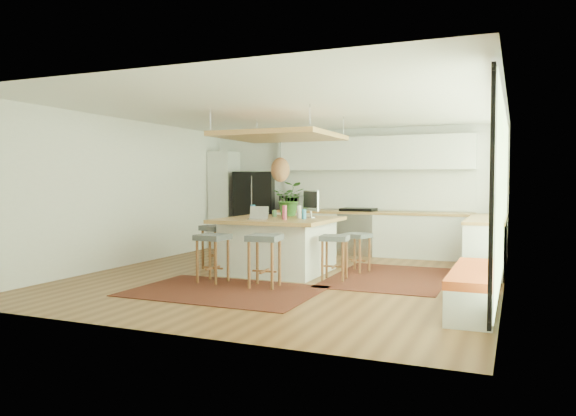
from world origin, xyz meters
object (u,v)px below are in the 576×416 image
at_px(stool_near_left, 213,260).
at_px(monitor, 311,203).
at_px(stool_right_front, 335,258).
at_px(island, 279,245).
at_px(stool_near_right, 265,263).
at_px(stool_right_back, 357,251).
at_px(laptop, 258,212).
at_px(stool_left_side, 217,249).
at_px(island_plant, 290,203).
at_px(fridge, 255,209).
at_px(microwave, 294,201).

bearing_deg(stool_near_left, monitor, 57.40).
relative_size(stool_near_left, stool_right_front, 1.05).
height_order(island, stool_near_right, island).
relative_size(stool_near_left, stool_right_back, 1.12).
distance_m(stool_near_left, laptop, 1.13).
height_order(island, stool_right_front, island).
bearing_deg(stool_right_back, island, -156.54).
relative_size(stool_right_front, stool_left_side, 0.92).
bearing_deg(island, stool_near_right, -75.18).
bearing_deg(stool_right_front, island_plant, 140.07).
height_order(stool_near_right, laptop, laptop).
xyz_separation_m(fridge, stool_right_back, (3.06, -2.23, -0.57)).
relative_size(stool_near_right, monitor, 1.51).
bearing_deg(stool_right_back, stool_near_left, -134.21).
height_order(stool_near_left, island_plant, island_plant).
height_order(stool_right_front, microwave, microwave).
height_order(stool_near_right, stool_right_front, stool_near_right).
bearing_deg(stool_right_back, laptop, -143.83).
bearing_deg(monitor, microwave, 158.79).
bearing_deg(monitor, stool_near_left, -81.89).
bearing_deg(microwave, monitor, -48.61).
bearing_deg(microwave, stool_right_front, -44.66).
relative_size(fridge, stool_near_left, 2.39).
distance_m(fridge, stool_near_left, 4.29).
height_order(stool_right_back, stool_left_side, stool_left_side).
distance_m(fridge, stool_right_front, 4.33).
bearing_deg(monitor, laptop, -88.41).
xyz_separation_m(stool_left_side, laptop, (1.01, -0.40, 0.70)).
height_order(stool_right_back, monitor, monitor).
distance_m(laptop, monitor, 1.02).
height_order(stool_left_side, microwave, microwave).
bearing_deg(stool_right_front, laptop, -174.66).
bearing_deg(stool_near_left, fridge, 107.59).
xyz_separation_m(stool_left_side, island_plant, (1.12, 0.70, 0.82)).
relative_size(stool_right_front, monitor, 1.38).
bearing_deg(fridge, stool_right_back, -52.19).
relative_size(stool_near_left, island_plant, 1.21).
height_order(stool_right_back, laptop, laptop).
relative_size(island, monitor, 3.60).
height_order(stool_right_back, island_plant, island_plant).
xyz_separation_m(laptop, microwave, (-0.69, 3.26, 0.07)).
bearing_deg(island, monitor, 32.12).
bearing_deg(island, stool_near_left, -112.84).
distance_m(fridge, stool_near_right, 4.67).
height_order(laptop, monitor, monitor).
relative_size(island, microwave, 3.26).
height_order(stool_near_right, monitor, monitor).
distance_m(stool_left_side, microwave, 2.98).
bearing_deg(island, island_plant, 94.94).
xyz_separation_m(stool_near_left, stool_right_back, (1.77, 1.82, 0.00)).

